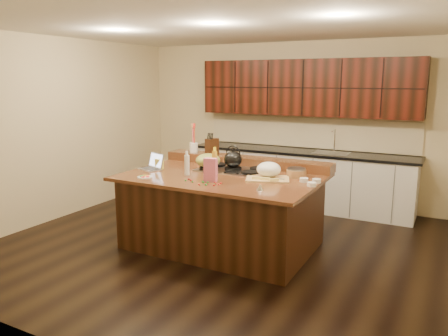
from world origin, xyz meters
The scene contains 36 objects.
room centered at (0.00, 0.00, 1.35)m, with size 5.52×5.02×2.72m.
island centered at (0.00, 0.00, 0.46)m, with size 2.40×1.60×0.92m.
back_ledge centered at (0.00, 0.70, 0.98)m, with size 2.40×0.30×0.12m, color black.
cooktop centered at (0.00, 0.30, 0.94)m, with size 0.92×0.52×0.05m.
back_counter centered at (0.30, 2.23, 0.98)m, with size 3.70×0.66×2.40m.
kettle centered at (0.00, 0.30, 1.07)m, with size 0.23×0.23×0.21m, color black.
green_bowl centered at (-0.30, 0.17, 1.05)m, with size 0.32×0.32×0.18m, color olive.
laptop centered at (-0.98, -0.11, 0.98)m, with size 0.37×0.33×0.21m.
oil_bottle centered at (-0.17, 0.12, 1.06)m, with size 0.07×0.07×0.27m, color #BF8B21.
vinegar_bottle centered at (-0.39, -0.20, 1.04)m, with size 0.06×0.06×0.25m, color silver.
wooden_tray centered at (0.59, 0.07, 1.01)m, with size 0.60×0.52×0.20m.
ramekin_a centered at (1.15, -0.04, 0.94)m, with size 0.10×0.10×0.04m, color white.
ramekin_b centered at (1.01, 0.12, 0.94)m, with size 0.10×0.10×0.04m, color white.
ramekin_c centered at (1.15, 0.15, 0.94)m, with size 0.10×0.10×0.04m, color white.
strainer_bowl centered at (0.85, 0.33, 0.97)m, with size 0.24×0.24×0.09m, color #996B3F.
kitchen_timer centered at (0.71, -0.47, 0.96)m, with size 0.08×0.08×0.07m, color silver.
pink_bag centered at (0.05, -0.37, 1.06)m, with size 0.15×0.08×0.27m, color #CC6081.
candy_plate centered at (-0.75, -0.56, 0.93)m, with size 0.18×0.18×0.01m, color white.
package_box centered at (-0.91, -0.06, 0.99)m, with size 0.10×0.07×0.14m, color #E9D852.
utensil_crock centered at (-0.84, 0.70, 1.11)m, with size 0.12×0.12×0.14m, color white.
knife_block centered at (-0.54, 0.70, 1.15)m, with size 0.11×0.18×0.22m, color black.
gumdrop_0 centered at (0.14, -0.43, 0.93)m, with size 0.02×0.02×0.02m, color red.
gumdrop_1 centered at (0.10, -0.56, 0.93)m, with size 0.02×0.02×0.02m, color #198C26.
gumdrop_2 centered at (0.19, -0.54, 0.93)m, with size 0.02×0.02×0.02m, color red.
gumdrop_3 centered at (-0.22, -0.49, 0.93)m, with size 0.02×0.02×0.02m, color #198C26.
gumdrop_4 centered at (0.16, -0.46, 0.93)m, with size 0.02×0.02×0.02m, color red.
gumdrop_5 centered at (0.01, -0.47, 0.93)m, with size 0.02×0.02×0.02m, color #198C26.
gumdrop_6 centered at (-0.17, -0.45, 0.93)m, with size 0.02×0.02×0.02m, color red.
gumdrop_7 centered at (-0.11, -0.51, 0.93)m, with size 0.02×0.02×0.02m, color #198C26.
gumdrop_8 centered at (0.02, -0.58, 0.93)m, with size 0.02×0.02×0.02m, color red.
gumdrop_9 centered at (-0.01, -0.45, 0.93)m, with size 0.02×0.02×0.02m, color #198C26.
gumdrop_10 centered at (-0.22, -0.42, 0.93)m, with size 0.02×0.02×0.02m, color red.
gumdrop_11 centered at (0.06, -0.45, 0.93)m, with size 0.02×0.02×0.02m, color #198C26.
gumdrop_12 centered at (0.21, -0.42, 0.93)m, with size 0.02×0.02×0.02m, color red.
gumdrop_13 centered at (0.17, -0.50, 0.93)m, with size 0.02×0.02×0.02m, color #198C26.
gumdrop_14 centered at (0.22, -0.48, 0.93)m, with size 0.02×0.02×0.02m, color red.
Camera 1 is at (2.49, -4.65, 2.08)m, focal length 35.00 mm.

